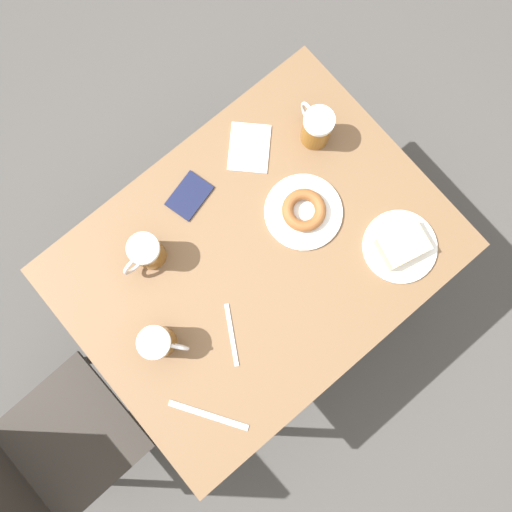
{
  "coord_description": "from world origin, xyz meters",
  "views": [
    {
      "loc": [
        -0.17,
        0.14,
        2.12
      ],
      "look_at": [
        0.0,
        0.0,
        0.74
      ],
      "focal_mm": 35.0,
      "sensor_mm": 36.0,
      "label": 1
    }
  ],
  "objects_px": {
    "beer_mug_center": "(316,127)",
    "fork": "(232,335)",
    "beer_mug_right": "(147,252)",
    "plate_with_donut": "(304,211)",
    "knife": "(208,415)",
    "plate_with_cake": "(401,246)",
    "chair": "(26,473)",
    "passport_near_edge": "(189,196)",
    "napkin_folded": "(249,148)",
    "beer_mug_left": "(159,342)"
  },
  "relations": [
    {
      "from": "beer_mug_center",
      "to": "knife",
      "type": "xyz_separation_m",
      "value": [
        -0.42,
        0.75,
        -0.06
      ]
    },
    {
      "from": "plate_with_donut",
      "to": "knife",
      "type": "relative_size",
      "value": 1.14
    },
    {
      "from": "beer_mug_center",
      "to": "beer_mug_right",
      "type": "bearing_deg",
      "value": 87.25
    },
    {
      "from": "chair",
      "to": "passport_near_edge",
      "type": "relative_size",
      "value": 6.53
    },
    {
      "from": "beer_mug_center",
      "to": "knife",
      "type": "height_order",
      "value": "beer_mug_center"
    },
    {
      "from": "beer_mug_right",
      "to": "fork",
      "type": "bearing_deg",
      "value": -173.99
    },
    {
      "from": "plate_with_donut",
      "to": "passport_near_edge",
      "type": "xyz_separation_m",
      "value": [
        0.25,
        0.22,
        -0.01
      ]
    },
    {
      "from": "chair",
      "to": "passport_near_edge",
      "type": "height_order",
      "value": "chair"
    },
    {
      "from": "chair",
      "to": "passport_near_edge",
      "type": "distance_m",
      "value": 0.96
    },
    {
      "from": "plate_with_cake",
      "to": "beer_mug_center",
      "type": "bearing_deg",
      "value": -4.72
    },
    {
      "from": "beer_mug_left",
      "to": "beer_mug_center",
      "type": "relative_size",
      "value": 0.94
    },
    {
      "from": "plate_with_cake",
      "to": "beer_mug_left",
      "type": "bearing_deg",
      "value": 71.7
    },
    {
      "from": "plate_with_donut",
      "to": "beer_mug_center",
      "type": "xyz_separation_m",
      "value": [
        0.16,
        -0.18,
        0.04
      ]
    },
    {
      "from": "beer_mug_center",
      "to": "napkin_folded",
      "type": "relative_size",
      "value": 0.69
    },
    {
      "from": "plate_with_cake",
      "to": "passport_near_edge",
      "type": "relative_size",
      "value": 1.48
    },
    {
      "from": "plate_with_cake",
      "to": "beer_mug_left",
      "type": "xyz_separation_m",
      "value": [
        0.23,
        0.68,
        0.04
      ]
    },
    {
      "from": "plate_with_cake",
      "to": "knife",
      "type": "relative_size",
      "value": 1.07
    },
    {
      "from": "chair",
      "to": "beer_mug_left",
      "type": "relative_size",
      "value": 7.74
    },
    {
      "from": "beer_mug_center",
      "to": "napkin_folded",
      "type": "distance_m",
      "value": 0.2
    },
    {
      "from": "plate_with_donut",
      "to": "napkin_folded",
      "type": "distance_m",
      "value": 0.25
    },
    {
      "from": "beer_mug_center",
      "to": "fork",
      "type": "height_order",
      "value": "beer_mug_center"
    },
    {
      "from": "plate_with_donut",
      "to": "beer_mug_center",
      "type": "height_order",
      "value": "beer_mug_center"
    },
    {
      "from": "plate_with_cake",
      "to": "passport_near_edge",
      "type": "xyz_separation_m",
      "value": [
        0.5,
        0.36,
        -0.02
      ]
    },
    {
      "from": "beer_mug_center",
      "to": "passport_near_edge",
      "type": "distance_m",
      "value": 0.41
    },
    {
      "from": "plate_with_cake",
      "to": "fork",
      "type": "relative_size",
      "value": 1.36
    },
    {
      "from": "plate_with_donut",
      "to": "napkin_folded",
      "type": "xyz_separation_m",
      "value": [
        0.25,
        -0.01,
        -0.01
      ]
    },
    {
      "from": "beer_mug_right",
      "to": "fork",
      "type": "relative_size",
      "value": 0.83
    },
    {
      "from": "beer_mug_center",
      "to": "beer_mug_left",
      "type": "bearing_deg",
      "value": 104.3
    },
    {
      "from": "plate_with_donut",
      "to": "passport_near_edge",
      "type": "relative_size",
      "value": 1.57
    },
    {
      "from": "plate_with_cake",
      "to": "knife",
      "type": "height_order",
      "value": "plate_with_cake"
    },
    {
      "from": "beer_mug_left",
      "to": "chair",
      "type": "bearing_deg",
      "value": 92.07
    },
    {
      "from": "beer_mug_center",
      "to": "fork",
      "type": "relative_size",
      "value": 0.83
    },
    {
      "from": "chair",
      "to": "beer_mug_center",
      "type": "xyz_separation_m",
      "value": [
        0.2,
        -1.29,
        0.22
      ]
    },
    {
      "from": "plate_with_cake",
      "to": "beer_mug_center",
      "type": "relative_size",
      "value": 1.64
    },
    {
      "from": "chair",
      "to": "passport_near_edge",
      "type": "bearing_deg",
      "value": -73.22
    },
    {
      "from": "plate_with_cake",
      "to": "plate_with_donut",
      "type": "relative_size",
      "value": 0.94
    },
    {
      "from": "beer_mug_right",
      "to": "passport_near_edge",
      "type": "xyz_separation_m",
      "value": [
        0.07,
        -0.19,
        -0.06
      ]
    },
    {
      "from": "plate_with_cake",
      "to": "beer_mug_center",
      "type": "height_order",
      "value": "beer_mug_center"
    },
    {
      "from": "plate_with_cake",
      "to": "knife",
      "type": "bearing_deg",
      "value": 90.55
    },
    {
      "from": "beer_mug_left",
      "to": "beer_mug_center",
      "type": "height_order",
      "value": "same"
    },
    {
      "from": "chair",
      "to": "plate_with_cake",
      "type": "distance_m",
      "value": 1.29
    },
    {
      "from": "beer_mug_right",
      "to": "napkin_folded",
      "type": "distance_m",
      "value": 0.43
    },
    {
      "from": "fork",
      "to": "passport_near_edge",
      "type": "distance_m",
      "value": 0.42
    },
    {
      "from": "chair",
      "to": "beer_mug_center",
      "type": "bearing_deg",
      "value": -82.72
    },
    {
      "from": "plate_with_donut",
      "to": "napkin_folded",
      "type": "height_order",
      "value": "plate_with_donut"
    },
    {
      "from": "beer_mug_center",
      "to": "knife",
      "type": "distance_m",
      "value": 0.86
    },
    {
      "from": "beer_mug_right",
      "to": "passport_near_edge",
      "type": "bearing_deg",
      "value": -71.21
    },
    {
      "from": "plate_with_donut",
      "to": "beer_mug_center",
      "type": "relative_size",
      "value": 1.75
    },
    {
      "from": "chair",
      "to": "knife",
      "type": "relative_size",
      "value": 4.72
    },
    {
      "from": "beer_mug_right",
      "to": "plate_with_cake",
      "type": "bearing_deg",
      "value": -128.05
    }
  ]
}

